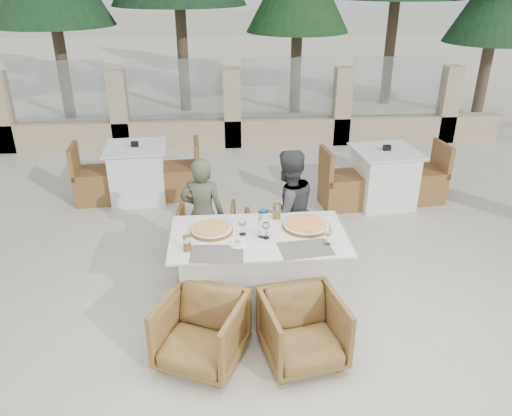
{
  "coord_description": "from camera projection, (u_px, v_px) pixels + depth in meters",
  "views": [
    {
      "loc": [
        -0.24,
        -4.07,
        2.93
      ],
      "look_at": [
        0.08,
        0.19,
        0.9
      ],
      "focal_mm": 35.0,
      "sensor_mm": 36.0,
      "label": 1
    }
  ],
  "objects": [
    {
      "name": "pine_far_right",
      "position": [
        497.0,
        8.0,
        10.2
      ],
      "size": [
        1.98,
        1.98,
        4.5
      ],
      "primitive_type": "cone",
      "color": "#1F4625",
      "rests_on": "ground"
    },
    {
      "name": "beer_glass_right",
      "position": [
        277.0,
        211.0,
        4.79
      ],
      "size": [
        0.08,
        0.08,
        0.16
      ],
      "primitive_type": "cylinder",
      "rotation": [
        0.0,
        0.0,
        0.0
      ],
      "color": "#BF8C1A",
      "rests_on": "dining_table"
    },
    {
      "name": "pizza_left",
      "position": [
        211.0,
        229.0,
        4.56
      ],
      "size": [
        0.52,
        0.52,
        0.05
      ],
      "primitive_type": "cylinder",
      "rotation": [
        0.0,
        0.0,
        -0.4
      ],
      "color": "#CD611B",
      "rests_on": "dining_table"
    },
    {
      "name": "placemat_near_right",
      "position": [
        306.0,
        249.0,
        4.29
      ],
      "size": [
        0.48,
        0.35,
        0.0
      ],
      "primitive_type": "cube",
      "rotation": [
        0.0,
        0.0,
        0.12
      ],
      "color": "#635F55",
      "rests_on": "dining_table"
    },
    {
      "name": "sand_patch",
      "position": [
        224.0,
        63.0,
        17.54
      ],
      "size": [
        30.0,
        16.0,
        0.01
      ],
      "primitive_type": "cube",
      "color": "beige",
      "rests_on": "ground"
    },
    {
      "name": "armchair_near_right",
      "position": [
        303.0,
        330.0,
        4.06
      ],
      "size": [
        0.73,
        0.75,
        0.58
      ],
      "primitive_type": "imported",
      "rotation": [
        0.0,
        0.0,
        0.2
      ],
      "color": "brown",
      "rests_on": "ground"
    },
    {
      "name": "water_bottle",
      "position": [
        263.0,
        222.0,
        4.43
      ],
      "size": [
        0.09,
        0.09,
        0.29
      ],
      "primitive_type": "cylinder",
      "rotation": [
        0.0,
        0.0,
        0.02
      ],
      "color": "#BBD6F5",
      "rests_on": "dining_table"
    },
    {
      "name": "bg_table_a",
      "position": [
        138.0,
        173.0,
        6.96
      ],
      "size": [
        1.7,
        0.94,
        0.77
      ],
      "primitive_type": null,
      "rotation": [
        0.0,
        0.0,
        0.07
      ],
      "color": "white",
      "rests_on": "ground"
    },
    {
      "name": "armchair_far_right",
      "position": [
        280.0,
        241.0,
        5.35
      ],
      "size": [
        0.72,
        0.73,
        0.62
      ],
      "primitive_type": "imported",
      "rotation": [
        0.0,
        0.0,
        3.23
      ],
      "color": "brown",
      "rests_on": "ground"
    },
    {
      "name": "placemat_near_left",
      "position": [
        217.0,
        254.0,
        4.22
      ],
      "size": [
        0.47,
        0.33,
        0.0
      ],
      "primitive_type": "cube",
      "rotation": [
        0.0,
        0.0,
        -0.06
      ],
      "color": "#615B53",
      "rests_on": "dining_table"
    },
    {
      "name": "ground",
      "position": [
        249.0,
        299.0,
        4.94
      ],
      "size": [
        80.0,
        80.0,
        0.0
      ],
      "primitive_type": "plane",
      "color": "beige",
      "rests_on": "ground"
    },
    {
      "name": "perimeter_wall_far",
      "position": [
        232.0,
        103.0,
        8.92
      ],
      "size": [
        10.0,
        0.34,
        1.6
      ],
      "primitive_type": null,
      "color": "#C8AF8D",
      "rests_on": "ground"
    },
    {
      "name": "diner_right",
      "position": [
        287.0,
        212.0,
        5.17
      ],
      "size": [
        0.81,
        0.74,
        1.35
      ],
      "primitive_type": "imported",
      "rotation": [
        0.0,
        0.0,
        3.57
      ],
      "color": "#3B3F41",
      "rests_on": "ground"
    },
    {
      "name": "olive_dish",
      "position": [
        238.0,
        243.0,
        4.34
      ],
      "size": [
        0.12,
        0.12,
        0.04
      ],
      "primitive_type": null,
      "rotation": [
        0.0,
        0.0,
        -0.13
      ],
      "color": "white",
      "rests_on": "dining_table"
    },
    {
      "name": "armchair_far_left",
      "position": [
        207.0,
        232.0,
        5.57
      ],
      "size": [
        0.68,
        0.7,
        0.59
      ],
      "primitive_type": "imported",
      "rotation": [
        0.0,
        0.0,
        3.06
      ],
      "color": "olive",
      "rests_on": "ground"
    },
    {
      "name": "wine_glass_near",
      "position": [
        266.0,
        229.0,
        4.43
      ],
      "size": [
        0.09,
        0.09,
        0.18
      ],
      "primitive_type": null,
      "rotation": [
        0.0,
        0.0,
        0.23
      ],
      "color": "white",
      "rests_on": "dining_table"
    },
    {
      "name": "bg_table_b",
      "position": [
        383.0,
        177.0,
        6.82
      ],
      "size": [
        1.72,
        0.98,
        0.77
      ],
      "primitive_type": null,
      "rotation": [
        0.0,
        0.0,
        0.1
      ],
      "color": "white",
      "rests_on": "ground"
    },
    {
      "name": "diner_left",
      "position": [
        203.0,
        214.0,
        5.23
      ],
      "size": [
        0.49,
        0.36,
        1.25
      ],
      "primitive_type": "imported",
      "rotation": [
        0.0,
        0.0,
        3.01
      ],
      "color": "#4E533C",
      "rests_on": "ground"
    },
    {
      "name": "armchair_near_left",
      "position": [
        201.0,
        331.0,
        4.03
      ],
      "size": [
        0.84,
        0.85,
        0.6
      ],
      "primitive_type": "imported",
      "rotation": [
        0.0,
        0.0,
        -0.41
      ],
      "color": "olive",
      "rests_on": "ground"
    },
    {
      "name": "pizza_right",
      "position": [
        306.0,
        224.0,
        4.65
      ],
      "size": [
        0.57,
        0.57,
        0.06
      ],
      "primitive_type": "cylinder",
      "rotation": [
        0.0,
        0.0,
        0.35
      ],
      "color": "#F85A21",
      "rests_on": "dining_table"
    },
    {
      "name": "dining_table",
      "position": [
        258.0,
        271.0,
        4.68
      ],
      "size": [
        1.6,
        0.9,
        0.77
      ],
      "primitive_type": null,
      "color": "silver",
      "rests_on": "ground"
    },
    {
      "name": "wine_glass_centre",
      "position": [
        243.0,
        225.0,
        4.49
      ],
      "size": [
        0.08,
        0.08,
        0.18
      ],
      "primitive_type": null,
      "rotation": [
        0.0,
        0.0,
        -0.05
      ],
      "color": "white",
      "rests_on": "dining_table"
    },
    {
      "name": "wine_glass_corner",
      "position": [
        328.0,
        235.0,
        4.32
      ],
      "size": [
        0.09,
        0.09,
        0.18
      ],
      "primitive_type": null,
      "rotation": [
        0.0,
        0.0,
        0.21
      ],
      "color": "white",
      "rests_on": "dining_table"
    },
    {
      "name": "beer_glass_left",
      "position": [
        187.0,
        243.0,
        4.24
      ],
      "size": [
        0.09,
        0.09,
        0.14
      ],
      "primitive_type": "cylinder",
      "rotation": [
        0.0,
        0.0,
        -0.3
      ],
      "color": "orange",
      "rests_on": "dining_table"
    }
  ]
}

